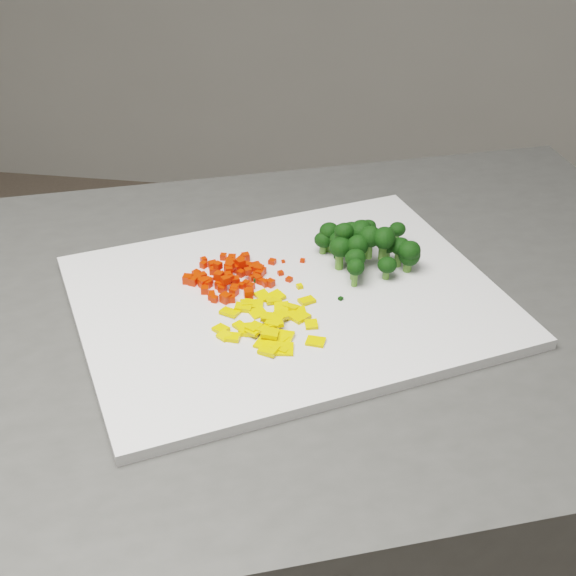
# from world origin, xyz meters

# --- Properties ---
(counter_block) EXTENTS (1.18, 1.01, 0.90)m
(counter_block) POSITION_xyz_m (-0.34, -0.07, 0.45)
(counter_block) COLOR #3E3E3C
(counter_block) RESTS_ON ground
(cutting_board) EXTENTS (0.58, 0.54, 0.01)m
(cutting_board) POSITION_xyz_m (-0.35, -0.08, 0.91)
(cutting_board) COLOR silver
(cutting_board) RESTS_ON counter_block
(carrot_pile) EXTENTS (0.10, 0.10, 0.03)m
(carrot_pile) POSITION_xyz_m (-0.43, -0.05, 0.93)
(carrot_pile) COLOR red
(carrot_pile) RESTS_ON cutting_board
(pepper_pile) EXTENTS (0.12, 0.12, 0.02)m
(pepper_pile) POSITION_xyz_m (-0.36, -0.14, 0.92)
(pepper_pile) COLOR yellow
(pepper_pile) RESTS_ON cutting_board
(broccoli_pile) EXTENTS (0.12, 0.12, 0.06)m
(broccoli_pile) POSITION_xyz_m (-0.28, 0.01, 0.94)
(broccoli_pile) COLOR black
(broccoli_pile) RESTS_ON cutting_board
(carrot_cube_0) EXTENTS (0.01, 0.01, 0.01)m
(carrot_cube_0) POSITION_xyz_m (-0.45, -0.03, 0.92)
(carrot_cube_0) COLOR red
(carrot_cube_0) RESTS_ON carrot_pile
(carrot_cube_1) EXTENTS (0.01, 0.01, 0.01)m
(carrot_cube_1) POSITION_xyz_m (-0.43, -0.10, 0.92)
(carrot_cube_1) COLOR red
(carrot_cube_1) RESTS_ON carrot_pile
(carrot_cube_2) EXTENTS (0.01, 0.01, 0.01)m
(carrot_cube_2) POSITION_xyz_m (-0.40, -0.08, 0.92)
(carrot_cube_2) COLOR red
(carrot_cube_2) RESTS_ON carrot_pile
(carrot_cube_3) EXTENTS (0.01, 0.01, 0.01)m
(carrot_cube_3) POSITION_xyz_m (-0.47, -0.07, 0.92)
(carrot_cube_3) COLOR red
(carrot_cube_3) RESTS_ON carrot_pile
(carrot_cube_4) EXTENTS (0.01, 0.01, 0.01)m
(carrot_cube_4) POSITION_xyz_m (-0.41, -0.10, 0.92)
(carrot_cube_4) COLOR red
(carrot_cube_4) RESTS_ON carrot_pile
(carrot_cube_5) EXTENTS (0.01, 0.01, 0.01)m
(carrot_cube_5) POSITION_xyz_m (-0.44, -0.04, 0.92)
(carrot_cube_5) COLOR red
(carrot_cube_5) RESTS_ON carrot_pile
(carrot_cube_6) EXTENTS (0.01, 0.01, 0.01)m
(carrot_cube_6) POSITION_xyz_m (-0.41, -0.04, 0.92)
(carrot_cube_6) COLOR red
(carrot_cube_6) RESTS_ON carrot_pile
(carrot_cube_7) EXTENTS (0.01, 0.01, 0.01)m
(carrot_cube_7) POSITION_xyz_m (-0.40, -0.09, 0.92)
(carrot_cube_7) COLOR red
(carrot_cube_7) RESTS_ON carrot_pile
(carrot_cube_8) EXTENTS (0.01, 0.01, 0.01)m
(carrot_cube_8) POSITION_xyz_m (-0.39, -0.05, 0.92)
(carrot_cube_8) COLOR red
(carrot_cube_8) RESTS_ON carrot_pile
(carrot_cube_9) EXTENTS (0.01, 0.01, 0.01)m
(carrot_cube_9) POSITION_xyz_m (-0.47, -0.06, 0.92)
(carrot_cube_9) COLOR red
(carrot_cube_9) RESTS_ON carrot_pile
(carrot_cube_10) EXTENTS (0.01, 0.01, 0.01)m
(carrot_cube_10) POSITION_xyz_m (-0.43, -0.05, 0.93)
(carrot_cube_10) COLOR red
(carrot_cube_10) RESTS_ON carrot_pile
(carrot_cube_11) EXTENTS (0.01, 0.01, 0.01)m
(carrot_cube_11) POSITION_xyz_m (-0.41, -0.03, 0.92)
(carrot_cube_11) COLOR red
(carrot_cube_11) RESTS_ON carrot_pile
(carrot_cube_12) EXTENTS (0.01, 0.01, 0.01)m
(carrot_cube_12) POSITION_xyz_m (-0.45, -0.07, 0.92)
(carrot_cube_12) COLOR red
(carrot_cube_12) RESTS_ON carrot_pile
(carrot_cube_13) EXTENTS (0.01, 0.01, 0.01)m
(carrot_cube_13) POSITION_xyz_m (-0.43, -0.06, 0.92)
(carrot_cube_13) COLOR red
(carrot_cube_13) RESTS_ON carrot_pile
(carrot_cube_14) EXTENTS (0.01, 0.01, 0.01)m
(carrot_cube_14) POSITION_xyz_m (-0.39, -0.05, 0.92)
(carrot_cube_14) COLOR red
(carrot_cube_14) RESTS_ON carrot_pile
(carrot_cube_15) EXTENTS (0.01, 0.01, 0.01)m
(carrot_cube_15) POSITION_xyz_m (-0.42, -0.10, 0.92)
(carrot_cube_15) COLOR red
(carrot_cube_15) RESTS_ON carrot_pile
(carrot_cube_16) EXTENTS (0.01, 0.01, 0.01)m
(carrot_cube_16) POSITION_xyz_m (-0.43, -0.04, 0.92)
(carrot_cube_16) COLOR red
(carrot_cube_16) RESTS_ON carrot_pile
(carrot_cube_17) EXTENTS (0.01, 0.01, 0.01)m
(carrot_cube_17) POSITION_xyz_m (-0.47, -0.07, 0.92)
(carrot_cube_17) COLOR red
(carrot_cube_17) RESTS_ON carrot_pile
(carrot_cube_18) EXTENTS (0.01, 0.01, 0.01)m
(carrot_cube_18) POSITION_xyz_m (-0.39, -0.04, 0.92)
(carrot_cube_18) COLOR red
(carrot_cube_18) RESTS_ON carrot_pile
(carrot_cube_19) EXTENTS (0.01, 0.01, 0.01)m
(carrot_cube_19) POSITION_xyz_m (-0.44, -0.05, 0.92)
(carrot_cube_19) COLOR red
(carrot_cube_19) RESTS_ON carrot_pile
(carrot_cube_20) EXTENTS (0.01, 0.01, 0.01)m
(carrot_cube_20) POSITION_xyz_m (-0.39, -0.04, 0.92)
(carrot_cube_20) COLOR red
(carrot_cube_20) RESTS_ON carrot_pile
(carrot_cube_21) EXTENTS (0.01, 0.01, 0.01)m
(carrot_cube_21) POSITION_xyz_m (-0.45, -0.04, 0.92)
(carrot_cube_21) COLOR red
(carrot_cube_21) RESTS_ON carrot_pile
(carrot_cube_22) EXTENTS (0.01, 0.01, 0.01)m
(carrot_cube_22) POSITION_xyz_m (-0.39, -0.04, 0.92)
(carrot_cube_22) COLOR red
(carrot_cube_22) RESTS_ON carrot_pile
(carrot_cube_23) EXTENTS (0.01, 0.01, 0.01)m
(carrot_cube_23) POSITION_xyz_m (-0.43, -0.03, 0.92)
(carrot_cube_23) COLOR red
(carrot_cube_23) RESTS_ON carrot_pile
(carrot_cube_24) EXTENTS (0.01, 0.01, 0.01)m
(carrot_cube_24) POSITION_xyz_m (-0.42, -0.01, 0.92)
(carrot_cube_24) COLOR red
(carrot_cube_24) RESTS_ON carrot_pile
(carrot_cube_25) EXTENTS (0.01, 0.01, 0.01)m
(carrot_cube_25) POSITION_xyz_m (-0.40, -0.05, 0.92)
(carrot_cube_25) COLOR red
(carrot_cube_25) RESTS_ON carrot_pile
(carrot_cube_26) EXTENTS (0.01, 0.01, 0.01)m
(carrot_cube_26) POSITION_xyz_m (-0.46, -0.02, 0.92)
(carrot_cube_26) COLOR red
(carrot_cube_26) RESTS_ON carrot_pile
(carrot_cube_27) EXTENTS (0.01, 0.01, 0.01)m
(carrot_cube_27) POSITION_xyz_m (-0.45, -0.03, 0.92)
(carrot_cube_27) COLOR red
(carrot_cube_27) RESTS_ON carrot_pile
(carrot_cube_28) EXTENTS (0.01, 0.01, 0.01)m
(carrot_cube_28) POSITION_xyz_m (-0.44, -0.09, 0.92)
(carrot_cube_28) COLOR red
(carrot_cube_28) RESTS_ON carrot_pile
(carrot_cube_29) EXTENTS (0.01, 0.01, 0.01)m
(carrot_cube_29) POSITION_xyz_m (-0.38, -0.06, 0.92)
(carrot_cube_29) COLOR red
(carrot_cube_29) RESTS_ON carrot_pile
(carrot_cube_30) EXTENTS (0.01, 0.01, 0.01)m
(carrot_cube_30) POSITION_xyz_m (-0.45, -0.07, 0.92)
(carrot_cube_30) COLOR red
(carrot_cube_30) RESTS_ON carrot_pile
(carrot_cube_31) EXTENTS (0.01, 0.01, 0.01)m
(carrot_cube_31) POSITION_xyz_m (-0.46, -0.06, 0.92)
(carrot_cube_31) COLOR red
(carrot_cube_31) RESTS_ON carrot_pile
(carrot_cube_32) EXTENTS (0.01, 0.01, 0.01)m
(carrot_cube_32) POSITION_xyz_m (-0.42, -0.04, 0.92)
(carrot_cube_32) COLOR red
(carrot_cube_32) RESTS_ON carrot_pile
(carrot_cube_33) EXTENTS (0.01, 0.01, 0.01)m
(carrot_cube_33) POSITION_xyz_m (-0.46, -0.07, 0.92)
(carrot_cube_33) COLOR red
(carrot_cube_33) RESTS_ON carrot_pile
(carrot_cube_34) EXTENTS (0.01, 0.01, 0.01)m
(carrot_cube_34) POSITION_xyz_m (-0.43, -0.03, 0.92)
(carrot_cube_34) COLOR red
(carrot_cube_34) RESTS_ON carrot_pile
(carrot_cube_35) EXTENTS (0.01, 0.01, 0.01)m
(carrot_cube_35) POSITION_xyz_m (-0.43, -0.05, 0.92)
(carrot_cube_35) COLOR red
(carrot_cube_35) RESTS_ON carrot_pile
(carrot_cube_36) EXTENTS (0.01, 0.01, 0.01)m
(carrot_cube_36) POSITION_xyz_m (-0.45, -0.09, 0.92)
(carrot_cube_36) COLOR red
(carrot_cube_36) RESTS_ON carrot_pile
(carrot_cube_37) EXTENTS (0.01, 0.01, 0.01)m
(carrot_cube_37) POSITION_xyz_m (-0.43, -0.04, 0.92)
(carrot_cube_37) COLOR red
(carrot_cube_37) RESTS_ON carrot_pile
(carrot_cube_38) EXTENTS (0.01, 0.01, 0.01)m
(carrot_cube_38) POSITION_xyz_m (-0.43, -0.08, 0.92)
(carrot_cube_38) COLOR red
(carrot_cube_38) RESTS_ON carrot_pile
(carrot_cube_39) EXTENTS (0.01, 0.01, 0.01)m
(carrot_cube_39) POSITION_xyz_m (-0.43, -0.03, 0.92)
(carrot_cube_39) COLOR red
(carrot_cube_39) RESTS_ON carrot_pile
(carrot_cube_40) EXTENTS (0.01, 0.01, 0.01)m
(carrot_cube_40) POSITION_xyz_m (-0.43, -0.07, 0.93)
(carrot_cube_40) COLOR red
(carrot_cube_40) RESTS_ON carrot_pile
(carrot_cube_41) EXTENTS (0.01, 0.01, 0.01)m
(carrot_cube_41) POSITION_xyz_m (-0.42, -0.02, 0.92)
(carrot_cube_41) COLOR red
(carrot_cube_41) RESTS_ON carrot_pile
(carrot_cube_42) EXTENTS (0.01, 0.01, 0.01)m
(carrot_cube_42) POSITION_xyz_m (-0.41, -0.04, 0.92)
(carrot_cube_42) COLOR red
(carrot_cube_42) RESTS_ON carrot_pile
(carrot_cube_43) EXTENTS (0.01, 0.01, 0.01)m
(carrot_cube_43) POSITION_xyz_m (-0.42, -0.07, 0.92)
(carrot_cube_43) COLOR red
(carrot_cube_43) RESTS_ON carrot_pile
(carrot_cube_44) EXTENTS (0.01, 0.01, 0.01)m
(carrot_cube_44) POSITION_xyz_m (-0.42, -0.01, 0.92)
(carrot_cube_44) COLOR red
(carrot_cube_44) RESTS_ON carrot_pile
(carrot_cube_45) EXTENTS (0.01, 0.01, 0.01)m
(carrot_cube_45) POSITION_xyz_m (-0.41, -0.08, 0.92)
(carrot_cube_45) COLOR red
(carrot_cube_45) RESTS_ON carrot_pile
(carrot_cube_46) EXTENTS (0.01, 0.01, 0.01)m
(carrot_cube_46) POSITION_xyz_m (-0.42, -0.06, 0.92)
(carrot_cube_46) COLOR red
(carrot_cube_46) RESTS_ON carrot_pile
(carrot_cube_47) EXTENTS (0.01, 0.01, 0.01)m
(carrot_cube_47) POSITION_xyz_m (-0.40, -0.05, 0.92)
(carrot_cube_47) COLOR red
(carrot_cube_47) RESTS_ON carrot_pile
(carrot_cube_48) EXTENTS (0.01, 0.01, 0.01)m
(carrot_cube_48) POSITION_xyz_m (-0.44, -0.10, 0.92)
(carrot_cube_48) COLOR red
(carrot_cube_48) RESTS_ON carrot_pile
(carrot_cube_49) EXTENTS (0.01, 0.01, 0.01)m
(carrot_cube_49) POSITION_xyz_m (-0.41, -0.08, 0.92)
(carrot_cube_49) COLOR red
(carrot_cube_49) RESTS_ON carrot_pile
(carrot_cube_50) EXTENTS (0.01, 0.01, 0.01)m
(carrot_cube_50) POSITION_xyz_m (-0.43, -0.05, 0.92)
(carrot_cube_50) COLOR red
(carrot_cube_50) RESTS_ON carrot_pile
(carrot_cube_51) EXTENTS (0.01, 0.01, 0.01)m
(carrot_cube_51) POSITION_xyz_m (-0.45, -0.08, 0.92)
(carrot_cube_51) COLOR red
(carrot_cube_51) RESTS_ON carrot_pile
(carrot_cube_52) EXTENTS (0.01, 0.01, 0.01)m
(carrot_cube_52) POSITION_xyz_m (-0.40, -0.07, 0.92)
(carrot_cube_52) COLOR red
(carrot_cube_52) RESTS_ON carrot_pile
(carrot_cube_53) EXTENTS (0.01, 0.01, 0.01)m
(carrot_cube_53) POSITION_xyz_m (-0.43, -0.03, 0.92)
(carrot_cube_53) COLOR red
(carrot_cube_53) RESTS_ON carrot_pile
(carrot_cube_54) EXTENTS (0.01, 0.01, 0.01)m
(carrot_cube_54) POSITION_xyz_m (-0.43, -0.06, 0.92)
(carrot_cube_54) COLOR red
(carrot_cube_54) RESTS_ON carrot_pile
(carrot_cube_55) EXTENTS (0.01, 0.01, 0.01)m
(carrot_cube_55) POSITION_xyz_m (-0.46, -0.03, 0.92)
(carrot_cube_55) COLOR red
(carrot_cube_55) RESTS_ON carrot_pile
(carrot_cube_56) EXTENTS (0.01, 0.01, 0.01)m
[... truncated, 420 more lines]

